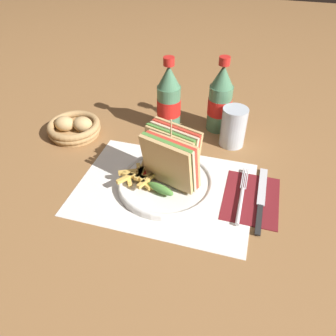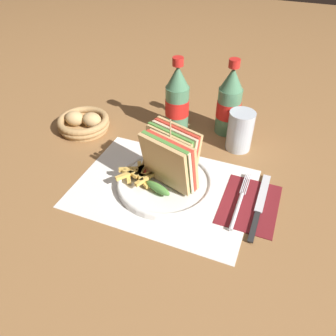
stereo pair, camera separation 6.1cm
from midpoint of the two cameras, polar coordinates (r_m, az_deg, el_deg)
ground_plane at (r=0.79m, az=-2.80°, el=-3.68°), size 4.00×4.00×0.00m
placemat at (r=0.78m, az=-2.61°, el=-3.75°), size 0.41×0.30×0.00m
plate_main at (r=0.79m, az=-2.63°, el=-2.64°), size 0.23×0.23×0.02m
club_sandwich at (r=0.74m, az=-1.87°, el=1.50°), size 0.15×0.14×0.17m
fries_pile at (r=0.78m, az=-7.26°, el=-1.56°), size 0.10×0.09×0.02m
ketchup_blob at (r=0.80m, az=-6.79°, el=-0.54°), size 0.03×0.03×0.01m
napkin at (r=0.78m, az=12.10°, el=-5.20°), size 0.13×0.17×0.00m
fork at (r=0.76m, az=10.36°, el=-5.51°), size 0.02×0.19×0.01m
knife at (r=0.77m, az=13.73°, el=-5.41°), size 0.02×0.22×0.00m
coke_bottle_near at (r=0.95m, az=-1.74°, el=11.63°), size 0.07×0.07×0.22m
coke_bottle_far at (r=0.96m, az=7.25°, el=11.63°), size 0.07×0.07×0.22m
glass_near at (r=0.91m, az=9.39°, el=6.61°), size 0.07×0.07×0.11m
bread_basket at (r=1.00m, az=-17.73°, el=6.71°), size 0.15×0.15×0.06m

